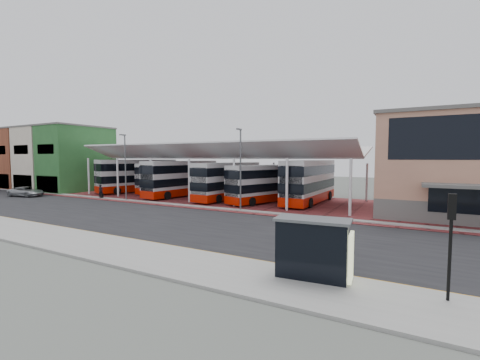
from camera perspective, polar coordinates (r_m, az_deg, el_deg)
The scene contains 25 objects.
ground at distance 27.74m, azimuth -9.89°, elevation -7.01°, with size 140.00×140.00×0.00m, color #50544E.
road at distance 26.98m, azimuth -11.22°, elevation -7.32°, with size 120.00×14.00×0.02m, color black.
forecourt at distance 37.77m, azimuth 4.98°, elevation -3.99°, with size 72.00×16.00×0.06m, color maroon.
sidewalk at distance 21.62m, azimuth -25.18°, elevation -10.30°, with size 120.00×4.00×0.14m, color gray.
north_kerb at distance 32.73m, azimuth -3.08°, elevation -5.15°, with size 120.00×0.80×0.14m, color gray.
yellow_line_near at distance 22.82m, azimuth -21.07°, elevation -9.56°, with size 120.00×0.12×0.01m, color #BF7F0D.
yellow_line_far at distance 23.01m, azimuth -20.49°, elevation -9.43°, with size 120.00×0.12×0.01m, color #BF7F0D.
canopy at distance 42.06m, azimuth -4.51°, elevation 4.71°, with size 37.00×11.63×7.07m.
shop_green at distance 57.01m, azimuth -26.92°, elevation 3.42°, with size 6.40×10.20×10.22m.
shop_cream at distance 62.48m, azimuth -30.30°, elevation 3.32°, with size 6.40×10.20×10.22m.
shop_brick at distance 68.14m, azimuth -33.12°, elevation 3.22°, with size 6.40×10.20×10.22m.
shop_ochre at distance 73.93m, azimuth -35.51°, elevation 3.14°, with size 6.40×10.20×10.22m.
lamp_west at distance 41.49m, azimuth -19.73°, elevation 2.51°, with size 0.16×0.90×8.07m.
lamp_east at distance 31.38m, azimuth 0.07°, elevation 2.34°, with size 0.16×0.90×8.07m.
bus_0 at distance 51.10m, azimuth -17.73°, elevation 0.70°, with size 6.27×12.17×4.91m.
bus_1 at distance 48.40m, azimuth -12.17°, elevation 0.33°, with size 4.28×10.94×4.40m.
bus_2 at distance 44.05m, azimuth -10.39°, elevation 0.24°, with size 4.08×11.81×4.77m.
bus_3 at distance 39.97m, azimuth -2.18°, elevation -0.21°, with size 3.56×11.31×4.58m.
bus_4 at distance 37.56m, azimuth 4.59°, elevation -0.67°, with size 5.83×10.74×4.34m.
bus_5 at distance 37.67m, azimuth 12.23°, elevation -0.32°, with size 3.22×11.94×4.89m.
silver_car at distance 52.17m, azimuth -33.76°, elevation -1.72°, with size 2.19×4.76×1.32m, color #94989C.
pedestrian at distance 44.93m, azimuth -23.50°, elevation -1.87°, with size 0.64×0.42×1.75m, color black.
suitcase at distance 44.72m, azimuth -23.35°, elevation -2.62°, with size 0.36×0.26×0.62m, color black.
bus_shelter at distance 13.97m, azimuth 13.71°, elevation -10.79°, with size 3.30×1.74×2.55m.
traffic_signal_west at distance 13.72m, azimuth 33.40°, elevation -7.40°, with size 0.26×0.20×3.86m.
Camera 1 is at (17.03, -21.26, 5.27)m, focal length 24.00 mm.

